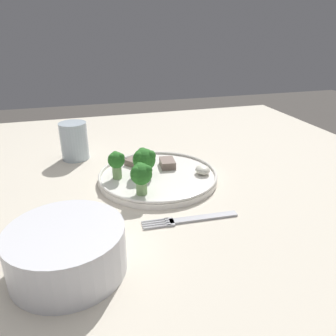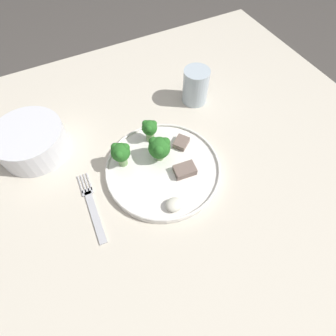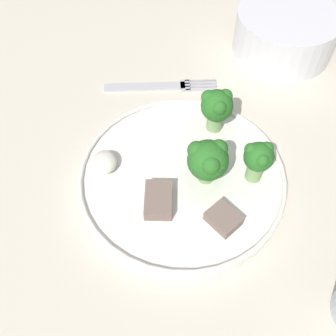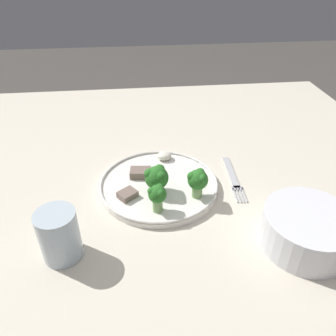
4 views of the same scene
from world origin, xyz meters
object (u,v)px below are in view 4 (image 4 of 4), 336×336
Objects in this scene: drinking_glass at (60,237)px; dinner_plate at (159,184)px; fork at (233,178)px; cream_bowl at (307,231)px.

dinner_plate is at bearing -136.68° from drinking_glass.
drinking_glass is at bearing 27.64° from fork.
dinner_plate is 1.51× the size of fork.
cream_bowl is 1.71× the size of drinking_glass.
drinking_glass is at bearing -2.83° from cream_bowl.
drinking_glass reaches higher than cream_bowl.
fork is at bearing -70.76° from cream_bowl.
fork is at bearing -152.36° from drinking_glass.
drinking_glass is (0.18, 0.17, 0.03)m from dinner_plate.
dinner_plate is 0.25m from drinking_glass.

